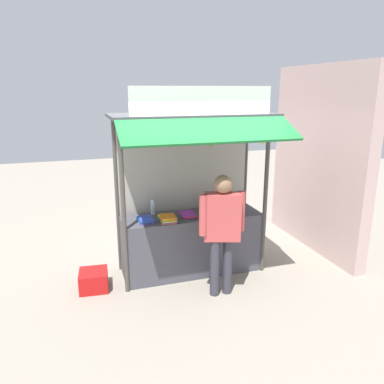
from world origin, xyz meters
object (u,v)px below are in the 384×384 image
object	(u,v)px
magazine_stack_rear_center	(236,211)
magazine_stack_mid_right	(167,219)
water_bottle_mid_left	(236,203)
water_bottle_far_left	(208,203)
vendor_person	(222,225)
water_bottle_far_right	(224,201)
magazine_stack_back_left	(188,215)
magazine_stack_back_right	(145,220)
banana_bunch_inner_left	(262,139)
plastic_crate	(94,280)
water_bottle_left	(153,207)
banana_bunch_rightmost	(211,140)

from	to	relation	value
magazine_stack_rear_center	magazine_stack_mid_right	world-z (taller)	magazine_stack_mid_right
water_bottle_mid_left	magazine_stack_mid_right	distance (m)	1.13
water_bottle_far_left	vendor_person	size ratio (longest dim) A/B	0.16
water_bottle_far_right	water_bottle_mid_left	bearing A→B (deg)	-49.29
magazine_stack_back_left	magazine_stack_back_right	size ratio (longest dim) A/B	1.12
water_bottle_mid_left	magazine_stack_mid_right	world-z (taller)	water_bottle_mid_left
banana_bunch_inner_left	plastic_crate	world-z (taller)	banana_bunch_inner_left
water_bottle_far_left	water_bottle_left	xyz separation A→B (m)	(-0.82, 0.11, -0.02)
water_bottle_far_left	magazine_stack_mid_right	xyz separation A→B (m)	(-0.69, -0.26, -0.08)
water_bottle_far_left	water_bottle_far_right	distance (m)	0.30
magazine_stack_back_right	magazine_stack_mid_right	xyz separation A→B (m)	(0.29, -0.11, 0.02)
magazine_stack_rear_center	water_bottle_far_right	bearing A→B (deg)	98.92
magazine_stack_back_left	banana_bunch_inner_left	distance (m)	1.48
banana_bunch_inner_left	vendor_person	distance (m)	1.28
water_bottle_mid_left	vendor_person	bearing A→B (deg)	-124.63
water_bottle_far_right	vendor_person	bearing A→B (deg)	-114.17
water_bottle_left	magazine_stack_back_left	bearing A→B (deg)	-26.69
magazine_stack_back_right	banana_bunch_rightmost	world-z (taller)	banana_bunch_rightmost
banana_bunch_rightmost	vendor_person	size ratio (longest dim) A/B	0.17
water_bottle_mid_left	banana_bunch_rightmost	bearing A→B (deg)	-142.43
water_bottle_left	banana_bunch_inner_left	xyz separation A→B (m)	(1.38, -0.62, 1.02)
water_bottle_far_right	banana_bunch_inner_left	distance (m)	1.20
plastic_crate	water_bottle_far_left	bearing A→B (deg)	6.95
magazine_stack_back_left	banana_bunch_inner_left	size ratio (longest dim) A/B	1.27
magazine_stack_mid_right	vendor_person	distance (m)	0.81
water_bottle_left	magazine_stack_back_left	world-z (taller)	water_bottle_left
water_bottle_mid_left	water_bottle_far_left	world-z (taller)	water_bottle_far_left
water_bottle_far_right	plastic_crate	xyz separation A→B (m)	(-2.02, -0.29, -0.86)
vendor_person	plastic_crate	size ratio (longest dim) A/B	4.32
water_bottle_far_left	vendor_person	world-z (taller)	vendor_person
magazine_stack_rear_center	banana_bunch_inner_left	world-z (taller)	banana_bunch_inner_left
magazine_stack_back_left	vendor_person	world-z (taller)	vendor_person
vendor_person	water_bottle_far_right	bearing A→B (deg)	-96.12
banana_bunch_rightmost	magazine_stack_rear_center	bearing A→B (deg)	28.83
water_bottle_mid_left	plastic_crate	distance (m)	2.32
water_bottle_far_left	banana_bunch_inner_left	bearing A→B (deg)	-42.24
water_bottle_left	banana_bunch_rightmost	xyz separation A→B (m)	(0.66, -0.61, 1.03)
magazine_stack_mid_right	vendor_person	size ratio (longest dim) A/B	0.17
magazine_stack_back_left	magazine_stack_mid_right	world-z (taller)	magazine_stack_mid_right
water_bottle_far_left	magazine_stack_back_right	distance (m)	1.00
magazine_stack_back_left	magazine_stack_mid_right	bearing A→B (deg)	-157.56
magazine_stack_back_left	magazine_stack_rear_center	xyz separation A→B (m)	(0.70, -0.11, 0.02)
plastic_crate	water_bottle_far_right	bearing A→B (deg)	8.21
magazine_stack_rear_center	plastic_crate	bearing A→B (deg)	179.48
magazine_stack_rear_center	magazine_stack_mid_right	distance (m)	1.04
banana_bunch_rightmost	vendor_person	bearing A→B (deg)	-84.03
banana_bunch_rightmost	water_bottle_far_left	bearing A→B (deg)	72.64
water_bottle_left	magazine_stack_mid_right	distance (m)	0.40
water_bottle_mid_left	banana_bunch_inner_left	world-z (taller)	banana_bunch_inner_left
water_bottle_left	banana_bunch_inner_left	bearing A→B (deg)	-24.13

